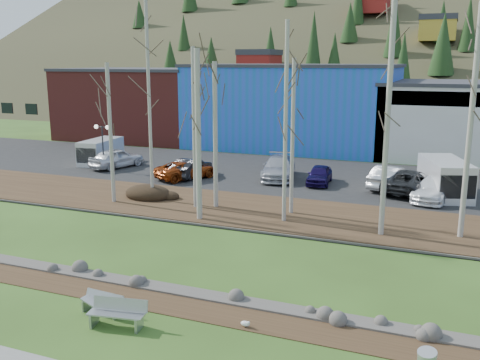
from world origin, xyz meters
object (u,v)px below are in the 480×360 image
at_px(street_lamp, 102,135).
at_px(bench_damaged, 103,303).
at_px(bench_intact, 118,313).
at_px(car_3, 279,168).
at_px(car_5, 390,177).
at_px(car_7, 433,189).
at_px(van_white, 446,178).
at_px(car_4, 319,175).
at_px(van_grey, 100,152).
at_px(car_0, 116,158).
at_px(car_2, 186,170).
at_px(car_6, 410,181).
at_px(seagull, 246,324).
at_px(car_1, 191,168).

bearing_deg(street_lamp, bench_damaged, -52.86).
height_order(bench_intact, car_3, car_3).
distance_m(car_5, car_7, 3.66).
height_order(car_3, car_5, car_3).
bearing_deg(van_white, car_7, -135.71).
relative_size(car_4, van_grey, 0.80).
distance_m(car_3, van_grey, 15.81).
xyz_separation_m(car_3, car_7, (10.86, -2.41, -0.11)).
xyz_separation_m(bench_intact, car_0, (-15.33, 22.24, 0.45)).
bearing_deg(car_5, street_lamp, 17.03).
relative_size(bench_intact, car_0, 0.42).
relative_size(bench_damaged, van_white, 0.28).
relative_size(street_lamp, van_white, 0.63).
bearing_deg(bench_intact, van_grey, 117.29).
bearing_deg(car_7, bench_damaged, -106.58).
xyz_separation_m(car_2, van_white, (17.80, 1.46, 0.50)).
bearing_deg(car_6, street_lamp, 16.43).
distance_m(car_5, van_white, 3.72).
distance_m(seagull, car_3, 22.56).
bearing_deg(seagull, car_7, 93.96).
distance_m(street_lamp, car_2, 7.71).
bearing_deg(car_6, car_7, 148.43).
bearing_deg(car_0, van_grey, -7.32).
relative_size(bench_intact, car_4, 0.52).
height_order(van_white, van_grey, van_white).
bearing_deg(seagull, car_1, 139.78).
height_order(car_2, van_white, van_white).
bearing_deg(car_0, car_7, -167.11).
xyz_separation_m(bench_intact, street_lamp, (-15.56, 20.84, 2.51)).
relative_size(car_1, car_6, 0.78).
distance_m(bench_damaged, car_0, 25.89).
bearing_deg(car_5, bench_damaged, 83.51).
relative_size(car_4, van_white, 0.66).
bearing_deg(van_grey, car_3, -5.51).
height_order(car_4, car_5, car_5).
height_order(street_lamp, car_1, street_lamp).
bearing_deg(bench_intact, car_5, 65.32).
height_order(car_4, car_7, car_7).
xyz_separation_m(street_lamp, car_5, (21.62, 2.24, -2.06)).
bearing_deg(street_lamp, car_3, 11.54).
xyz_separation_m(van_white, van_grey, (-27.34, 1.14, -0.15)).
bearing_deg(car_7, car_1, -171.67).
relative_size(car_2, car_7, 0.99).
relative_size(car_2, car_3, 0.86).
height_order(car_0, car_4, car_0).
distance_m(seagull, car_4, 21.28).
height_order(car_3, car_7, car_3).
distance_m(car_6, van_grey, 25.19).
xyz_separation_m(bench_intact, car_7, (8.96, 20.86, 0.35)).
bearing_deg(bench_damaged, van_grey, 130.49).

